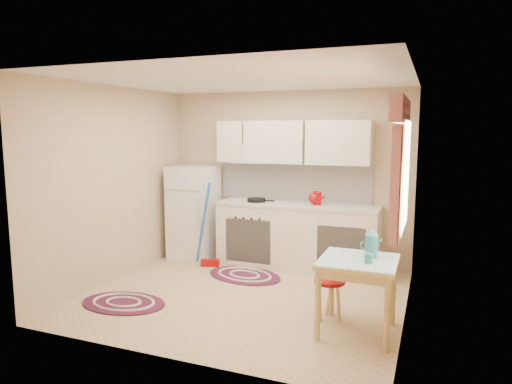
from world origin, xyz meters
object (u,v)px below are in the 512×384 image
(base_cabinets, at_px, (297,237))
(table, at_px, (357,296))
(fridge, at_px, (194,212))
(stool, at_px, (329,299))

(base_cabinets, bearing_deg, table, -57.94)
(fridge, height_order, base_cabinets, fridge)
(base_cabinets, bearing_deg, stool, -62.91)
(fridge, distance_m, stool, 2.91)
(fridge, height_order, stool, fridge)
(base_cabinets, relative_size, table, 3.12)
(table, relative_size, stool, 1.71)
(table, distance_m, stool, 0.41)
(stool, bearing_deg, base_cabinets, 117.09)
(base_cabinets, bearing_deg, fridge, -178.23)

